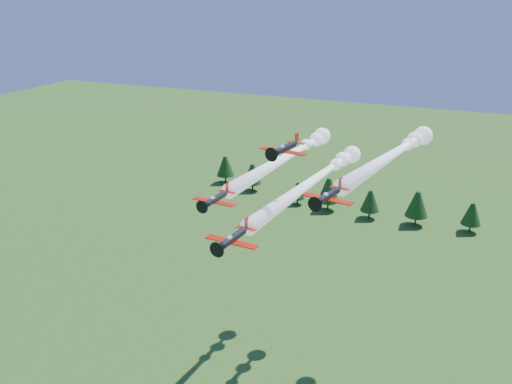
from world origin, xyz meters
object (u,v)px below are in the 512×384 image
at_px(plane_left, 290,154).
at_px(plane_right, 396,152).
at_px(plane_slot, 285,148).
at_px(plane_lead, 316,178).

xyz_separation_m(plane_left, plane_right, (21.21, -4.24, 3.94)).
height_order(plane_right, plane_slot, plane_slot).
xyz_separation_m(plane_right, plane_slot, (-14.03, -18.20, 3.82)).
bearing_deg(plane_lead, plane_right, 15.99).
bearing_deg(plane_slot, plane_right, 60.95).
distance_m(plane_lead, plane_slot, 18.26).
relative_size(plane_left, plane_right, 1.09).
relative_size(plane_right, plane_slot, 5.41).
relative_size(plane_lead, plane_right, 1.17).
bearing_deg(plane_left, plane_right, -7.07).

